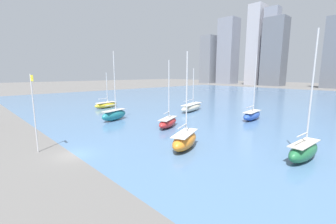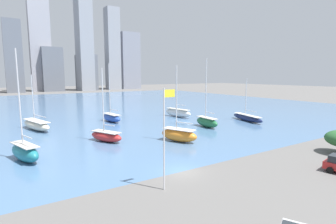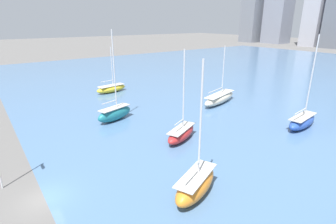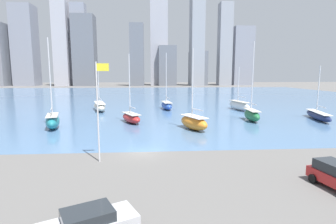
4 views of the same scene
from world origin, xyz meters
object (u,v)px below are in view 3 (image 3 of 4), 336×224
at_px(sailboat_blue, 302,121).
at_px(sailboat_yellow, 111,88).
at_px(sailboat_cream, 220,98).
at_px(sailboat_orange, 196,184).
at_px(sailboat_red, 181,133).
at_px(sailboat_teal, 115,113).

xyz_separation_m(sailboat_blue, sailboat_yellow, (-35.83, -14.18, -0.15)).
bearing_deg(sailboat_cream, sailboat_orange, -66.76).
bearing_deg(sailboat_cream, sailboat_red, -78.40).
distance_m(sailboat_teal, sailboat_cream, 20.60).
bearing_deg(sailboat_red, sailboat_blue, 42.08).
relative_size(sailboat_red, sailboat_yellow, 1.20).
relative_size(sailboat_teal, sailboat_blue, 1.04).
xyz_separation_m(sailboat_teal, sailboat_blue, (19.23, 21.15, -0.18)).
distance_m(sailboat_red, sailboat_orange, 11.84).
height_order(sailboat_red, sailboat_cream, sailboat_red).
relative_size(sailboat_teal, sailboat_orange, 1.13).
relative_size(sailboat_yellow, sailboat_cream, 0.91).
height_order(sailboat_blue, sailboat_cream, sailboat_blue).
distance_m(sailboat_blue, sailboat_cream, 15.82).
relative_size(sailboat_red, sailboat_teal, 0.85).
xyz_separation_m(sailboat_red, sailboat_orange, (9.97, -6.37, 0.20)).
bearing_deg(sailboat_orange, sailboat_red, 124.25).
relative_size(sailboat_red, sailboat_orange, 0.97).
distance_m(sailboat_teal, sailboat_blue, 28.58).
distance_m(sailboat_blue, sailboat_yellow, 38.54).
bearing_deg(sailboat_yellow, sailboat_red, -15.20).
bearing_deg(sailboat_yellow, sailboat_orange, -22.89).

